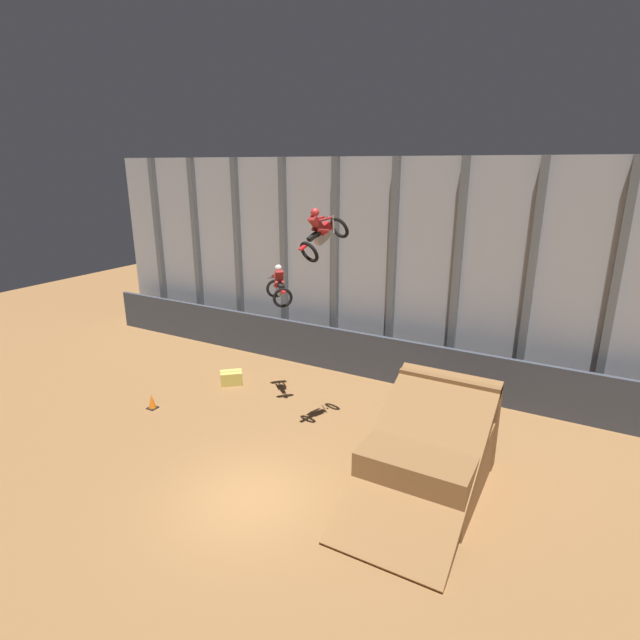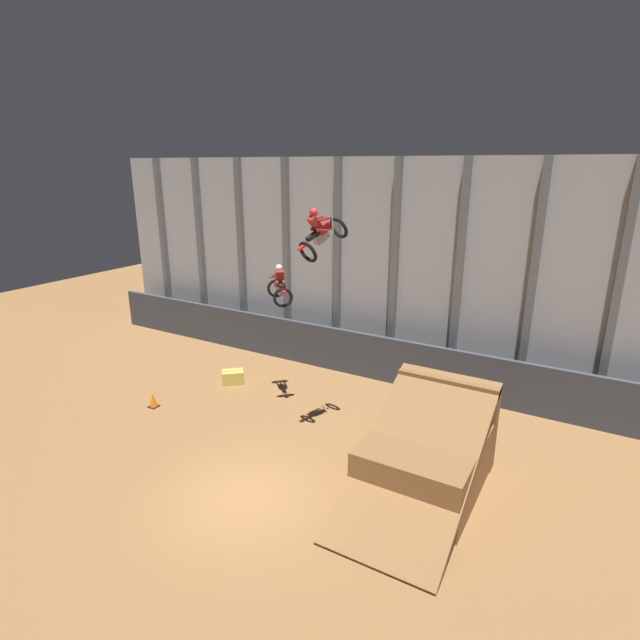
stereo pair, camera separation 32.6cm
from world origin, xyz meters
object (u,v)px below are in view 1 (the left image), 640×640
(hay_bale_trackside, at_px, (231,378))
(rider_bike_right_air, at_px, (322,234))
(dirt_ramp, at_px, (430,451))
(traffic_cone_near_ramp, at_px, (152,402))
(rider_bike_left_air, at_px, (279,287))

(hay_bale_trackside, bearing_deg, rider_bike_right_air, -18.71)
(rider_bike_right_air, height_order, hay_bale_trackside, rider_bike_right_air)
(dirt_ramp, relative_size, rider_bike_right_air, 3.06)
(traffic_cone_near_ramp, relative_size, hay_bale_trackside, 0.54)
(traffic_cone_near_ramp, height_order, hay_bale_trackside, traffic_cone_near_ramp)
(rider_bike_right_air, relative_size, hay_bale_trackside, 1.76)
(rider_bike_right_air, distance_m, hay_bale_trackside, 8.78)
(traffic_cone_near_ramp, bearing_deg, hay_bale_trackside, 69.13)
(rider_bike_right_air, bearing_deg, dirt_ramp, 8.80)
(dirt_ramp, distance_m, traffic_cone_near_ramp, 10.70)
(hay_bale_trackside, bearing_deg, rider_bike_left_air, -4.88)
(dirt_ramp, distance_m, hay_bale_trackside, 9.77)
(dirt_ramp, xyz_separation_m, hay_bale_trackside, (-9.41, 2.52, -0.70))
(rider_bike_right_air, height_order, traffic_cone_near_ramp, rider_bike_right_air)
(rider_bike_left_air, bearing_deg, rider_bike_right_air, -75.35)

